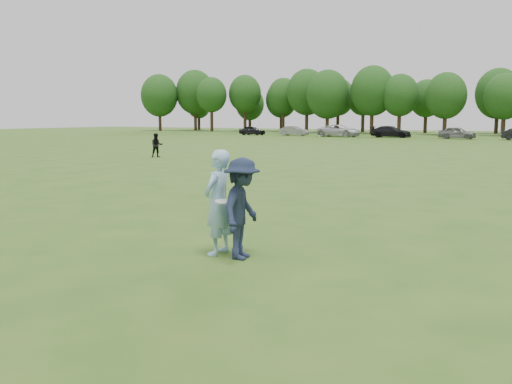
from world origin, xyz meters
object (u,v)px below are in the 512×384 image
car_a (252,130)px  car_e (457,133)px  car_b (294,131)px  thrower (218,202)px  car_d (391,132)px  defender (242,209)px  car_c (339,131)px  player_far_a (157,145)px

car_a → car_e: 28.04m
car_b → thrower: bearing=-156.7°
car_a → car_b: (6.36, 0.55, 0.01)m
car_a → car_e: (28.04, -0.29, 0.06)m
car_b → car_e: car_e is taller
thrower → car_d: bearing=-169.1°
thrower → defender: thrower is taller
car_c → car_d: 6.69m
thrower → defender: size_ratio=1.07×
defender → car_b: size_ratio=0.46×
player_far_a → car_a: 43.54m
defender → car_e: size_ratio=0.44×
thrower → player_far_a: size_ratio=1.28×
car_e → car_c: bearing=93.1°
thrower → car_e: thrower is taller
car_a → player_far_a: bearing=-154.8°
car_d → thrower: bearing=-170.9°
thrower → car_a: (-33.14, 59.47, -0.34)m
car_b → player_far_a: bearing=-167.6°
car_a → car_c: size_ratio=0.68×
car_e → thrower: bearing=-172.3°
car_e → car_a: bearing=92.2°
defender → thrower: bearing=74.3°
car_a → car_d: 19.97m
car_b → car_d: (13.61, -0.19, 0.06)m
defender → player_far_a: bearing=32.9°
thrower → player_far_a: thrower is taller
car_d → car_e: (8.07, -0.66, -0.00)m
car_d → car_e: bearing=-97.9°
car_d → defender: bearing=-170.4°
player_far_a → car_d: size_ratio=0.31×
defender → car_c: (-20.38, 59.15, -0.15)m
thrower → car_c: thrower is taller
thrower → player_far_a: 25.58m
car_b → car_c: car_c is taller
player_far_a → car_c: car_c is taller
thrower → car_c: size_ratio=0.35×
thrower → car_b: bearing=-157.5°
thrower → car_e: 59.39m
defender → car_d: 61.44m
defender → player_far_a: defender is taller
car_b → car_e: size_ratio=0.95×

